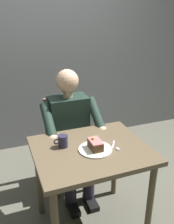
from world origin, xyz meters
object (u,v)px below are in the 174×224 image
object	(u,v)px
coffee_cup	(63,141)
cake_slice	(95,144)
chair	(66,138)
dessert_spoon	(116,147)
dining_table	(91,161)
seated_person	(71,133)

from	to	relation	value
coffee_cup	cake_slice	bearing A→B (deg)	148.03
chair	dessert_spoon	world-z (taller)	chair
dining_table	seated_person	size ratio (longest dim) A/B	0.69
dining_table	coffee_cup	distance (m)	0.27
seated_person	cake_slice	bearing A→B (deg)	92.06
coffee_cup	dessert_spoon	xyz separation A→B (m)	(-0.36, 0.15, -0.04)
seated_person	coffee_cup	bearing A→B (deg)	64.89
cake_slice	dessert_spoon	size ratio (longest dim) A/B	0.95
chair	cake_slice	distance (m)	0.77
coffee_cup	chair	bearing A→B (deg)	-108.12
coffee_cup	dining_table	bearing A→B (deg)	153.12
coffee_cup	dessert_spoon	bearing A→B (deg)	157.92
chair	coffee_cup	world-z (taller)	chair
dining_table	dessert_spoon	distance (m)	0.22
seated_person	coffee_cup	distance (m)	0.47
cake_slice	coffee_cup	distance (m)	0.25
dining_table	cake_slice	size ratio (longest dim) A/B	6.45
chair	dessert_spoon	xyz separation A→B (m)	(-0.18, 0.72, 0.26)
chair	cake_slice	size ratio (longest dim) A/B	6.93
chair	coffee_cup	distance (m)	0.68
seated_person	dessert_spoon	size ratio (longest dim) A/B	8.91
coffee_cup	dessert_spoon	distance (m)	0.40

